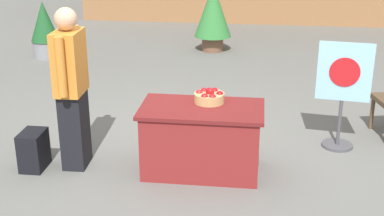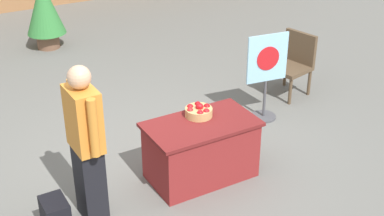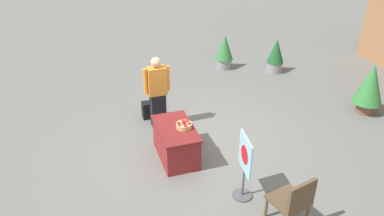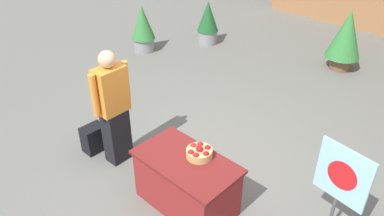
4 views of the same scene
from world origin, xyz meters
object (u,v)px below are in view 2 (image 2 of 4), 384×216
Objects in this scene: apple_basket at (199,111)px; person_visitor at (86,144)px; display_table at (201,150)px; patio_chair at (293,61)px; potted_plant_far_right at (44,10)px; poster_board at (266,73)px.

person_visitor is at bearing -172.06° from apple_basket.
display_table is 0.74× the size of person_visitor.
display_table is 1.46m from person_visitor.
person_visitor is (-1.36, -0.04, 0.52)m from display_table.
person_visitor is 3.99m from patio_chair.
potted_plant_far_right is at bearing 93.85° from display_table.
person_visitor reaches higher than display_table.
display_table is at bearing -54.55° from poster_board.
poster_board is 1.31× the size of patio_chair.
patio_chair is at bearing -54.31° from potted_plant_far_right.
poster_board is (1.52, 0.81, 0.33)m from display_table.
person_visitor is at bearing -101.30° from potted_plant_far_right.
apple_basket is 1.44m from person_visitor.
potted_plant_far_right reaches higher than poster_board.
person_visitor is at bearing 6.26° from patio_chair.
display_table is 1.75m from poster_board.
patio_chair reaches higher than display_table.
potted_plant_far_right is (-2.74, 3.81, 0.21)m from patio_chair.
person_visitor is 1.80× the size of patio_chair.
display_table is 5.10m from potted_plant_far_right.
person_visitor reaches higher than potted_plant_far_right.
poster_board is at bearing 14.66° from person_visitor.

